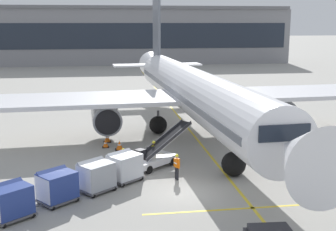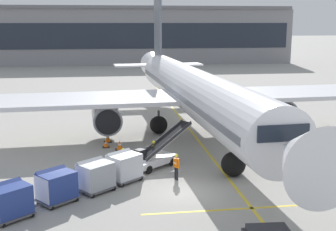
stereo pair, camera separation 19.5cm
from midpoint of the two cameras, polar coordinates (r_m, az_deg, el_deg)
The scene contains 17 objects.
ground_plane at distance 26.78m, azimuth 2.25°, elevation -9.95°, with size 600.00×600.00×0.00m, color #9E9B93.
parked_airplane at distance 39.23m, azimuth 3.34°, elevation 3.17°, with size 34.85×44.93×15.30m.
belt_loader at distance 31.14m, azimuth -1.43°, elevation -5.12°, with size 4.96×4.37×2.82m.
baggage_cart_lead at distance 28.38m, azimuth -5.58°, elevation -6.55°, with size 2.62×2.50×1.91m.
baggage_cart_second at distance 26.95m, azimuth -9.24°, elevation -7.68°, with size 2.62×2.50×1.91m.
baggage_cart_third at distance 25.79m, azimuth -14.14°, elevation -8.82°, with size 2.62×2.50×1.91m.
baggage_cart_fourth at distance 24.48m, azimuth -19.69°, elevation -10.33°, with size 2.62×2.50×1.91m.
ground_crew_by_loader at distance 28.45m, azimuth 1.30°, elevation -6.46°, with size 0.38×0.53×1.74m.
ground_crew_by_carts at distance 31.49m, azimuth -1.69°, elevation -4.62°, with size 0.40×0.50×1.74m.
ground_crew_marshaller at distance 28.91m, azimuth -5.47°, elevation -6.20°, with size 0.57×0.26×1.74m.
ground_crew_wingwalker at distance 29.84m, azimuth -5.66°, elevation -5.62°, with size 0.34×0.55×1.74m.
safety_cone_engine_keepout at distance 35.34m, azimuth -6.14°, elevation -3.88°, with size 0.69×0.69×0.77m.
safety_cone_wingtip at distance 37.76m, azimuth -7.70°, elevation -2.91°, with size 0.65×0.65×0.73m.
safety_cone_nose_mark at distance 36.22m, azimuth -7.92°, elevation -3.64°, with size 0.55×0.55×0.63m.
apron_guidance_line_lead_in at distance 39.32m, azimuth 3.71°, elevation -2.75°, with size 0.20×110.00×0.01m.
apron_guidance_line_stop_bar at distance 25.05m, azimuth 10.81°, elevation -11.75°, with size 12.00×0.20×0.01m.
terminal_building at distance 112.45m, azimuth -9.69°, elevation 10.25°, with size 97.15×16.98×13.83m.
Camera 2 is at (-4.39, -24.44, 10.01)m, focal length 46.89 mm.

